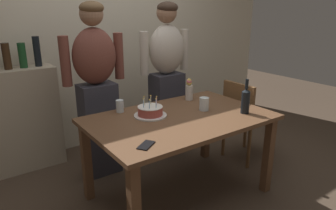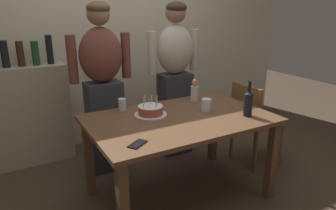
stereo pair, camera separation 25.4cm
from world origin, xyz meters
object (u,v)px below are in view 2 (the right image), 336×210
object	(u,v)px
birthday_cake	(151,111)
person_woman_cardigan	(175,78)
cell_phone	(137,144)
person_man_bearded	(103,87)
flower_vase	(194,89)
dining_chair	(252,118)
water_glass_far	(122,105)
water_glass_near	(206,105)
wine_bottle	(248,103)

from	to	relation	value
birthday_cake	person_woman_cardigan	world-z (taller)	person_woman_cardigan
cell_phone	person_man_bearded	xyz separation A→B (m)	(0.13, 1.09, 0.13)
flower_vase	dining_chair	bearing A→B (deg)	-18.36
water_glass_far	water_glass_near	bearing A→B (deg)	-31.47
water_glass_near	water_glass_far	xyz separation A→B (m)	(-0.63, 0.38, -0.00)
wine_bottle	water_glass_near	bearing A→B (deg)	132.12
person_man_bearded	dining_chair	world-z (taller)	person_man_bearded
wine_bottle	person_man_bearded	xyz separation A→B (m)	(-0.91, 1.02, 0.02)
person_woman_cardigan	dining_chair	xyz separation A→B (m)	(0.55, -0.64, -0.36)
water_glass_far	wine_bottle	xyz separation A→B (m)	(0.86, -0.64, 0.06)
dining_chair	flower_vase	bearing A→B (deg)	71.64
birthday_cake	person_man_bearded	xyz separation A→B (m)	(-0.20, 0.62, 0.09)
water_glass_far	person_woman_cardigan	size ratio (longest dim) A/B	0.06
wine_bottle	person_man_bearded	bearing A→B (deg)	131.62
wine_bottle	cell_phone	world-z (taller)	wine_bottle
birthday_cake	water_glass_far	xyz separation A→B (m)	(-0.16, 0.24, 0.01)
wine_bottle	flower_vase	distance (m)	0.60
water_glass_near	flower_vase	distance (m)	0.34
birthday_cake	water_glass_far	size ratio (longest dim) A/B	2.56
person_man_bearded	person_woman_cardigan	xyz separation A→B (m)	(0.81, 0.00, 0.00)
flower_vase	person_woman_cardigan	size ratio (longest dim) A/B	0.13
water_glass_near	person_woman_cardigan	world-z (taller)	person_woman_cardigan
person_man_bearded	person_woman_cardigan	bearing A→B (deg)	-180.00
water_glass_far	wine_bottle	distance (m)	1.08
birthday_cake	dining_chair	size ratio (longest dim) A/B	0.31
flower_vase	water_glass_near	bearing A→B (deg)	-105.97
person_woman_cardigan	cell_phone	bearing A→B (deg)	49.34
water_glass_far	person_man_bearded	world-z (taller)	person_man_bearded
cell_phone	person_man_bearded	world-z (taller)	person_man_bearded
birthday_cake	flower_vase	distance (m)	0.59
flower_vase	person_woman_cardigan	bearing A→B (deg)	84.46
cell_phone	dining_chair	world-z (taller)	dining_chair
water_glass_near	flower_vase	world-z (taller)	flower_vase
birthday_cake	cell_phone	distance (m)	0.57
water_glass_near	water_glass_far	bearing A→B (deg)	148.53
flower_vase	dining_chair	distance (m)	0.71
water_glass_far	cell_phone	distance (m)	0.73
wine_bottle	person_woman_cardigan	distance (m)	1.03
water_glass_far	birthday_cake	bearing A→B (deg)	-56.67
cell_phone	water_glass_near	bearing A→B (deg)	-11.01
water_glass_near	dining_chair	world-z (taller)	dining_chair
water_glass_far	dining_chair	distance (m)	1.36
birthday_cake	dining_chair	world-z (taller)	birthday_cake
flower_vase	person_man_bearded	distance (m)	0.88
water_glass_far	dining_chair	world-z (taller)	dining_chair
person_man_bearded	water_glass_near	bearing A→B (deg)	131.45
wine_bottle	dining_chair	distance (m)	0.68
wine_bottle	person_man_bearded	distance (m)	1.37
cell_phone	dining_chair	distance (m)	1.56
person_man_bearded	person_woman_cardigan	world-z (taller)	same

